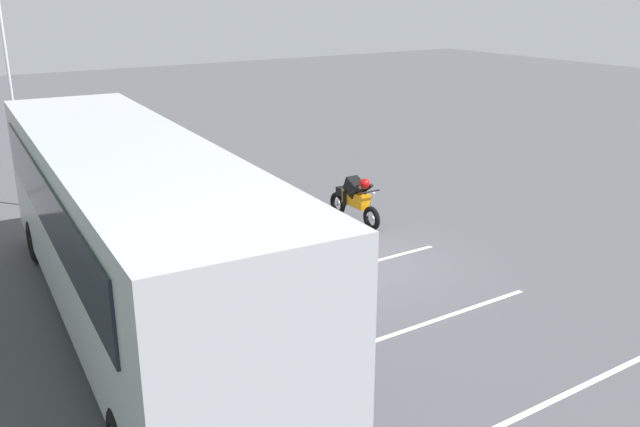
% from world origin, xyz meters
% --- Properties ---
extents(ground_plane, '(80.00, 80.00, 0.00)m').
position_xyz_m(ground_plane, '(0.00, 0.00, 0.00)').
color(ground_plane, '#4C4C51').
extents(tour_bus, '(11.17, 3.19, 3.25)m').
position_xyz_m(tour_bus, '(-0.13, 4.71, 1.65)').
color(tour_bus, '#B7BABF').
rests_on(tour_bus, ground_plane).
extents(spectator_far_left, '(0.58, 0.37, 1.76)m').
position_xyz_m(spectator_far_left, '(-0.76, 2.04, 1.05)').
color(spectator_far_left, black).
rests_on(spectator_far_left, ground_plane).
extents(spectator_left, '(0.57, 0.39, 1.78)m').
position_xyz_m(spectator_left, '(0.17, 1.94, 1.07)').
color(spectator_left, black).
rests_on(spectator_left, ground_plane).
extents(spectator_centre, '(0.57, 0.38, 1.73)m').
position_xyz_m(spectator_centre, '(1.27, 2.02, 1.03)').
color(spectator_centre, black).
rests_on(spectator_centre, ground_plane).
extents(parked_motorcycle_silver, '(2.05, 0.58, 0.99)m').
position_xyz_m(parked_motorcycle_silver, '(1.57, 2.58, 0.48)').
color(parked_motorcycle_silver, black).
rests_on(parked_motorcycle_silver, ground_plane).
extents(stunt_motorcycle, '(2.05, 0.58, 1.23)m').
position_xyz_m(stunt_motorcycle, '(2.27, -1.64, 0.61)').
color(stunt_motorcycle, black).
rests_on(stunt_motorcycle, ground_plane).
extents(flagpole, '(0.78, 0.36, 6.48)m').
position_xyz_m(flagpole, '(8.22, 5.04, 3.19)').
color(flagpole, silver).
rests_on(flagpole, ground_plane).
extents(bay_line_a, '(0.13, 3.62, 0.01)m').
position_xyz_m(bay_line_a, '(-5.61, -0.03, 0.00)').
color(bay_line_a, white).
rests_on(bay_line_a, ground_plane).
extents(bay_line_b, '(0.14, 3.90, 0.01)m').
position_xyz_m(bay_line_b, '(-2.85, -0.03, 0.00)').
color(bay_line_b, white).
rests_on(bay_line_b, ground_plane).
extents(bay_line_c, '(0.14, 4.18, 0.01)m').
position_xyz_m(bay_line_c, '(-0.08, -0.03, 0.00)').
color(bay_line_c, white).
rests_on(bay_line_c, ground_plane).
extents(bay_line_d, '(0.13, 3.50, 0.01)m').
position_xyz_m(bay_line_d, '(2.68, -0.03, 0.00)').
color(bay_line_d, white).
rests_on(bay_line_d, ground_plane).
extents(bay_line_e, '(0.13, 3.63, 0.01)m').
position_xyz_m(bay_line_e, '(5.45, -0.03, 0.00)').
color(bay_line_e, white).
rests_on(bay_line_e, ground_plane).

